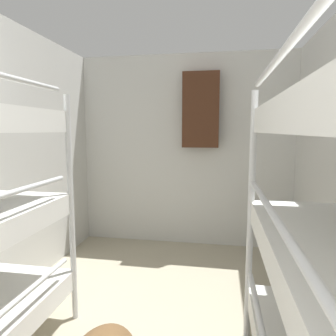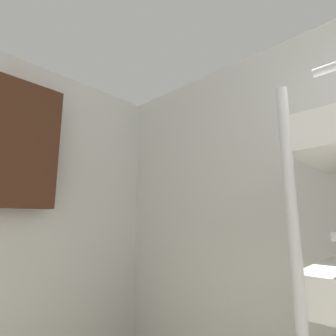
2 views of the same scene
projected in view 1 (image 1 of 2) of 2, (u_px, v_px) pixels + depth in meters
name	position (u px, v px, depth m)	size (l,w,h in m)	color
wall_back	(185.00, 151.00, 3.85)	(2.80, 0.06, 2.42)	silver
hanging_coat	(201.00, 110.00, 3.60)	(0.44, 0.12, 0.90)	#472819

